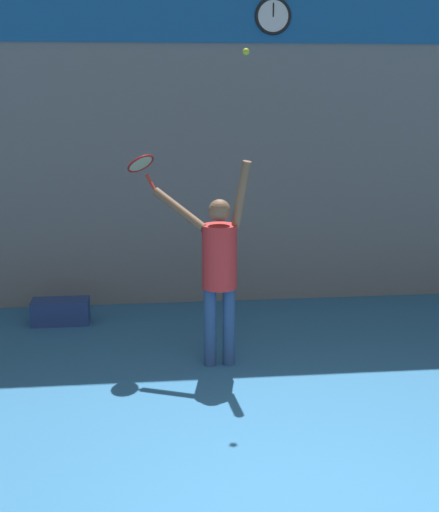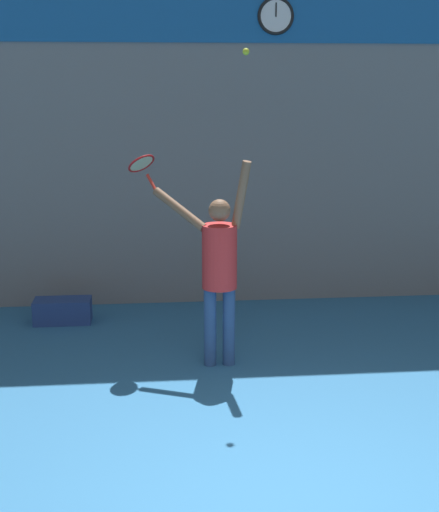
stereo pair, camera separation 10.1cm
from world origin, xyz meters
TOP-DOWN VIEW (x-y plane):
  - back_wall at (0.00, 5.24)m, footprint 18.00×0.10m
  - sponsor_banner at (0.00, 5.18)m, footprint 6.08×0.02m
  - scoreboard_clock at (0.64, 5.16)m, footprint 0.46×0.04m
  - tennis_player at (-0.27, 2.96)m, footprint 1.00×0.61m
  - tennis_racket at (-1.03, 3.50)m, footprint 0.39×0.39m
  - tennis_ball at (-0.02, 2.89)m, footprint 0.07×0.07m
  - water_bottle at (-1.96, 4.64)m, footprint 0.07×0.07m
  - equipment_bag at (-2.07, 4.49)m, footprint 0.69×0.33m

SIDE VIEW (x-z plane):
  - water_bottle at x=-1.96m, z-range -0.01..0.27m
  - equipment_bag at x=-2.07m, z-range 0.00..0.30m
  - tennis_player at x=-0.27m, z-range 0.02..2.17m
  - tennis_racket at x=-1.03m, z-range 1.85..2.23m
  - back_wall at x=0.00m, z-range 0.00..5.00m
  - tennis_ball at x=-0.02m, z-range 3.14..3.20m
  - sponsor_banner at x=0.00m, z-range 3.37..4.01m
  - scoreboard_clock at x=0.64m, z-range 3.46..3.92m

